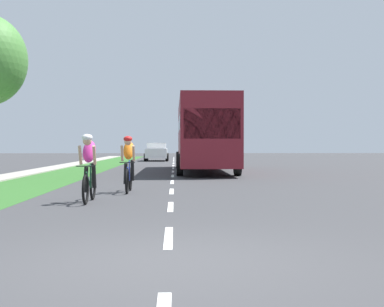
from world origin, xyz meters
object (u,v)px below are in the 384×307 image
at_px(bus_maroon, 204,132).
at_px(sedan_white, 157,152).
at_px(cyclist_lead, 89,167).
at_px(cyclist_trailing, 129,163).

relative_size(bus_maroon, sedan_white, 2.70).
xyz_separation_m(cyclist_lead, sedan_white, (0.47, 31.86, -0.04)).
xyz_separation_m(bus_maroon, sedan_white, (-2.99, 17.75, -1.21)).
bearing_deg(cyclist_lead, sedan_white, 89.16).
bearing_deg(cyclist_trailing, sedan_white, 90.44).
height_order(cyclist_lead, sedan_white, cyclist_lead).
bearing_deg(sedan_white, cyclist_lead, -90.84).
height_order(cyclist_lead, bus_maroon, bus_maroon).
height_order(bus_maroon, sedan_white, bus_maroon).
relative_size(cyclist_trailing, sedan_white, 0.40).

